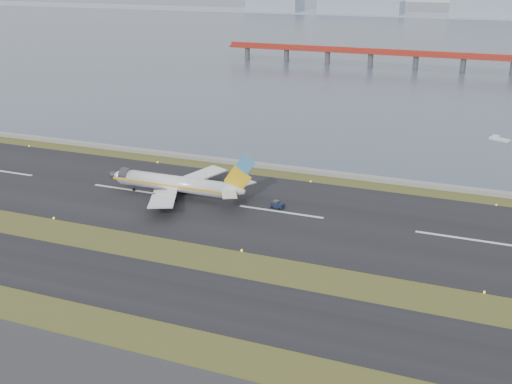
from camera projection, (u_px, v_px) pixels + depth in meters
ground at (226, 268)px, 118.57m from camera, size 1000.00×1000.00×0.00m
taxiway_strip at (196, 297)px, 108.08m from camera, size 1000.00×18.00×0.10m
runway_strip at (281, 212)px, 144.74m from camera, size 1000.00×45.00×0.10m
seawall at (319, 172)px, 170.78m from camera, size 1000.00×2.50×1.00m
bay_water at (461, 32)px, 520.13m from camera, size 1400.00×800.00×1.30m
red_pier at (464, 58)px, 327.32m from camera, size 260.00×5.00×10.20m
far_shoreline at (490, 11)px, 652.97m from camera, size 1400.00×80.00×60.50m
airliner at (178, 184)px, 152.51m from camera, size 38.52×32.89×12.80m
pushback_tug at (277, 205)px, 146.71m from camera, size 3.10×2.14×1.83m
workboat_near at (499, 139)px, 202.71m from camera, size 6.79×4.50×1.58m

